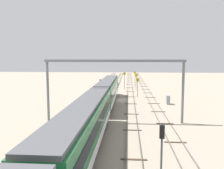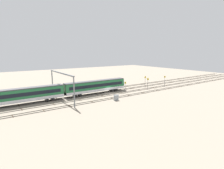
{
  "view_description": "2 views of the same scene",
  "coord_description": "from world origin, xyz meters",
  "px_view_note": "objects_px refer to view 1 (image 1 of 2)",
  "views": [
    {
      "loc": [
        -50.45,
        -1.76,
        9.1
      ],
      "look_at": [
        4.3,
        2.11,
        2.96
      ],
      "focal_mm": 37.18,
      "sensor_mm": 36.0,
      "label": 1
    },
    {
      "loc": [
        -37.4,
        -55.19,
        15.48
      ],
      "look_at": [
        2.49,
        1.73,
        2.81
      ],
      "focal_mm": 29.26,
      "sensor_mm": 36.0,
      "label": 2
    }
  ],
  "objects_px": {
    "speed_sign_mid_trackside": "(136,79)",
    "speed_sign_far_trackside": "(135,77)",
    "speed_sign_near_foreground": "(124,78)",
    "overhead_gantry": "(114,75)",
    "relay_cabinet": "(168,100)",
    "signal_light_trackside_approach": "(162,150)",
    "signal_light_trackside_departure": "(100,85)",
    "speed_sign_distant_end": "(138,85)"
  },
  "relations": [
    {
      "from": "speed_sign_mid_trackside",
      "to": "signal_light_trackside_approach",
      "type": "height_order",
      "value": "speed_sign_mid_trackside"
    },
    {
      "from": "speed_sign_distant_end",
      "to": "signal_light_trackside_approach",
      "type": "bearing_deg",
      "value": 179.98
    },
    {
      "from": "signal_light_trackside_approach",
      "to": "relay_cabinet",
      "type": "relative_size",
      "value": 2.66
    },
    {
      "from": "speed_sign_mid_trackside",
      "to": "speed_sign_distant_end",
      "type": "relative_size",
      "value": 1.08
    },
    {
      "from": "overhead_gantry",
      "to": "speed_sign_far_trackside",
      "type": "xyz_separation_m",
      "value": [
        44.56,
        -4.21,
        -3.67
      ]
    },
    {
      "from": "relay_cabinet",
      "to": "signal_light_trackside_departure",
      "type": "bearing_deg",
      "value": 53.33
    },
    {
      "from": "speed_sign_near_foreground",
      "to": "relay_cabinet",
      "type": "height_order",
      "value": "speed_sign_near_foreground"
    },
    {
      "from": "speed_sign_far_trackside",
      "to": "signal_light_trackside_approach",
      "type": "relative_size",
      "value": 1.03
    },
    {
      "from": "signal_light_trackside_departure",
      "to": "overhead_gantry",
      "type": "bearing_deg",
      "value": -168.72
    },
    {
      "from": "speed_sign_mid_trackside",
      "to": "signal_light_trackside_approach",
      "type": "relative_size",
      "value": 1.02
    },
    {
      "from": "speed_sign_near_foreground",
      "to": "signal_light_trackside_departure",
      "type": "xyz_separation_m",
      "value": [
        -10.79,
        5.9,
        -0.69
      ]
    },
    {
      "from": "signal_light_trackside_departure",
      "to": "speed_sign_distant_end",
      "type": "bearing_deg",
      "value": -106.95
    },
    {
      "from": "signal_light_trackside_approach",
      "to": "speed_sign_distant_end",
      "type": "bearing_deg",
      "value": -0.02
    },
    {
      "from": "speed_sign_far_trackside",
      "to": "relay_cabinet",
      "type": "xyz_separation_m",
      "value": [
        -30.53,
        -5.76,
        -2.22
      ]
    },
    {
      "from": "speed_sign_mid_trackside",
      "to": "signal_light_trackside_departure",
      "type": "xyz_separation_m",
      "value": [
        -8.9,
        9.28,
        -0.62
      ]
    },
    {
      "from": "overhead_gantry",
      "to": "speed_sign_far_trackside",
      "type": "bearing_deg",
      "value": -5.4
    },
    {
      "from": "speed_sign_mid_trackside",
      "to": "speed_sign_distant_end",
      "type": "xyz_separation_m",
      "value": [
        -11.73,
        0.0,
        -0.28
      ]
    },
    {
      "from": "speed_sign_near_foreground",
      "to": "speed_sign_far_trackside",
      "type": "xyz_separation_m",
      "value": [
        8.57,
        -3.34,
        -0.16
      ]
    },
    {
      "from": "speed_sign_mid_trackside",
      "to": "relay_cabinet",
      "type": "xyz_separation_m",
      "value": [
        -20.08,
        -5.72,
        -2.32
      ]
    },
    {
      "from": "overhead_gantry",
      "to": "relay_cabinet",
      "type": "xyz_separation_m",
      "value": [
        14.03,
        -9.98,
        -5.89
      ]
    },
    {
      "from": "speed_sign_near_foreground",
      "to": "speed_sign_mid_trackside",
      "type": "height_order",
      "value": "speed_sign_near_foreground"
    },
    {
      "from": "speed_sign_far_trackside",
      "to": "speed_sign_distant_end",
      "type": "xyz_separation_m",
      "value": [
        -22.18,
        -0.04,
        -0.18
      ]
    },
    {
      "from": "signal_light_trackside_departure",
      "to": "relay_cabinet",
      "type": "relative_size",
      "value": 2.17
    },
    {
      "from": "overhead_gantry",
      "to": "speed_sign_far_trackside",
      "type": "height_order",
      "value": "overhead_gantry"
    },
    {
      "from": "speed_sign_far_trackside",
      "to": "signal_light_trackside_approach",
      "type": "xyz_separation_m",
      "value": [
        -62.21,
        -0.02,
        0.01
      ]
    },
    {
      "from": "speed_sign_near_foreground",
      "to": "speed_sign_far_trackside",
      "type": "bearing_deg",
      "value": -21.3
    },
    {
      "from": "speed_sign_near_foreground",
      "to": "speed_sign_far_trackside",
      "type": "height_order",
      "value": "speed_sign_near_foreground"
    },
    {
      "from": "overhead_gantry",
      "to": "speed_sign_near_foreground",
      "type": "xyz_separation_m",
      "value": [
        35.99,
        -0.88,
        -3.51
      ]
    },
    {
      "from": "speed_sign_mid_trackside",
      "to": "speed_sign_far_trackside",
      "type": "bearing_deg",
      "value": 0.22
    },
    {
      "from": "speed_sign_mid_trackside",
      "to": "speed_sign_far_trackside",
      "type": "distance_m",
      "value": 10.45
    },
    {
      "from": "speed_sign_distant_end",
      "to": "speed_sign_mid_trackside",
      "type": "bearing_deg",
      "value": -0.02
    },
    {
      "from": "overhead_gantry",
      "to": "signal_light_trackside_approach",
      "type": "height_order",
      "value": "overhead_gantry"
    },
    {
      "from": "signal_light_trackside_departure",
      "to": "relay_cabinet",
      "type": "height_order",
      "value": "signal_light_trackside_departure"
    },
    {
      "from": "speed_sign_near_foreground",
      "to": "signal_light_trackside_departure",
      "type": "height_order",
      "value": "speed_sign_near_foreground"
    },
    {
      "from": "speed_sign_mid_trackside",
      "to": "relay_cabinet",
      "type": "distance_m",
      "value": 21.01
    },
    {
      "from": "relay_cabinet",
      "to": "speed_sign_far_trackside",
      "type": "bearing_deg",
      "value": 10.69
    },
    {
      "from": "speed_sign_far_trackside",
      "to": "signal_light_trackside_approach",
      "type": "height_order",
      "value": "speed_sign_far_trackside"
    },
    {
      "from": "speed_sign_far_trackside",
      "to": "relay_cabinet",
      "type": "distance_m",
      "value": 31.15
    },
    {
      "from": "speed_sign_far_trackside",
      "to": "signal_light_trackside_approach",
      "type": "distance_m",
      "value": 62.21
    },
    {
      "from": "relay_cabinet",
      "to": "speed_sign_mid_trackside",
      "type": "bearing_deg",
      "value": 15.91
    },
    {
      "from": "speed_sign_near_foreground",
      "to": "speed_sign_mid_trackside",
      "type": "distance_m",
      "value": 3.87
    },
    {
      "from": "speed_sign_far_trackside",
      "to": "speed_sign_distant_end",
      "type": "height_order",
      "value": "speed_sign_far_trackside"
    }
  ]
}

